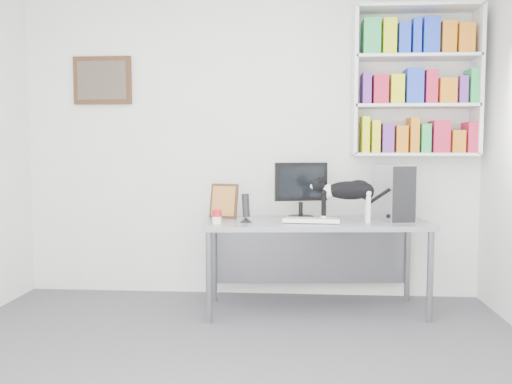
% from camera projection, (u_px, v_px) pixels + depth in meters
% --- Properties ---
extents(room, '(4.01, 4.01, 2.70)m').
position_uv_depth(room, '(216.00, 138.00, 2.78)').
color(room, '#4C4D51').
rests_on(room, ground).
extents(bookshelf, '(1.03, 0.28, 1.24)m').
position_uv_depth(bookshelf, '(415.00, 82.00, 4.48)').
color(bookshelf, silver).
rests_on(bookshelf, room).
extents(wall_art, '(0.52, 0.04, 0.42)m').
position_uv_depth(wall_art, '(102.00, 80.00, 4.79)').
color(wall_art, '#4F3219').
rests_on(wall_art, room).
extents(desk, '(1.79, 0.82, 0.73)m').
position_uv_depth(desk, '(315.00, 266.00, 4.30)').
color(desk, gray).
rests_on(desk, room).
extents(monitor, '(0.48, 0.31, 0.47)m').
position_uv_depth(monitor, '(301.00, 190.00, 4.44)').
color(monitor, black).
rests_on(monitor, desk).
extents(keyboard, '(0.45, 0.20, 0.03)m').
position_uv_depth(keyboard, '(311.00, 220.00, 4.18)').
color(keyboard, white).
rests_on(keyboard, desk).
extents(pc_tower, '(0.28, 0.47, 0.44)m').
position_uv_depth(pc_tower, '(393.00, 192.00, 4.34)').
color(pc_tower, silver).
rests_on(pc_tower, desk).
extents(speaker, '(0.13, 0.13, 0.23)m').
position_uv_depth(speaker, '(246.00, 207.00, 4.18)').
color(speaker, black).
rests_on(speaker, desk).
extents(leaning_print, '(0.25, 0.15, 0.29)m').
position_uv_depth(leaning_print, '(224.00, 200.00, 4.45)').
color(leaning_print, '#4F3219').
rests_on(leaning_print, desk).
extents(soup_can, '(0.10, 0.10, 0.11)m').
position_uv_depth(soup_can, '(217.00, 217.00, 4.11)').
color(soup_can, red).
rests_on(soup_can, desk).
extents(cat, '(0.55, 0.16, 0.34)m').
position_uv_depth(cat, '(348.00, 201.00, 4.16)').
color(cat, black).
rests_on(cat, desk).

